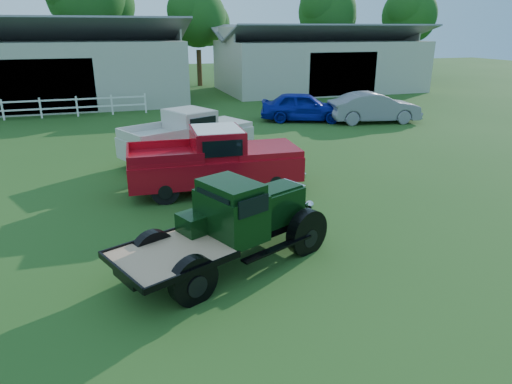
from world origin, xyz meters
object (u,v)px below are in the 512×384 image
object	(u,v)px
vintage_flatbed	(228,224)
white_pickup	(188,136)
misc_car_blue	(303,107)
red_pickup	(214,159)
misc_car_grey	(374,108)

from	to	relation	value
vintage_flatbed	white_pickup	size ratio (longest dim) A/B	0.90
white_pickup	misc_car_blue	distance (m)	9.82
red_pickup	misc_car_grey	xyz separation A→B (m)	(11.04, 8.38, -0.21)
vintage_flatbed	misc_car_blue	distance (m)	17.09
misc_car_blue	misc_car_grey	world-z (taller)	misc_car_grey
white_pickup	red_pickup	bearing A→B (deg)	-111.47
vintage_flatbed	red_pickup	world-z (taller)	red_pickup
misc_car_blue	misc_car_grey	xyz separation A→B (m)	(3.61, -1.59, 0.01)
misc_car_blue	misc_car_grey	bearing A→B (deg)	-92.76
misc_car_grey	misc_car_blue	bearing A→B (deg)	75.88
misc_car_grey	red_pickup	bearing A→B (deg)	136.84
vintage_flatbed	misc_car_blue	world-z (taller)	vintage_flatbed
misc_car_blue	misc_car_grey	size ratio (longest dim) A/B	0.95
white_pickup	misc_car_blue	bearing A→B (deg)	14.60
red_pickup	misc_car_grey	distance (m)	13.86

